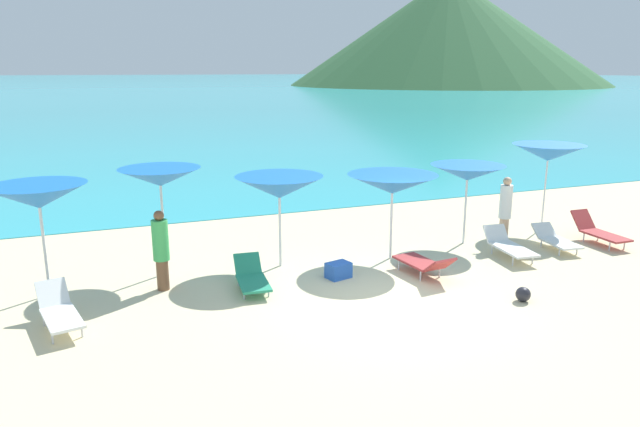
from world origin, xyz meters
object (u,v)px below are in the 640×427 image
lounge_chair_1 (59,311)px  beach_ball (523,294)px  umbrella_1 (160,177)px  beachgoer_1 (505,208)px  umbrella_4 (468,173)px  beachgoer_0 (161,248)px  umbrella_2 (279,187)px  lounge_chair_0 (598,231)px  cooler_box (338,270)px  lounge_chair_4 (555,239)px  umbrella_3 (392,184)px  lounge_chair_5 (252,277)px  lounge_chair_3 (424,263)px  umbrella_0 (38,197)px  lounge_chair_2 (509,245)px  umbrella_5 (548,153)px

lounge_chair_1 → beach_ball: 8.56m
umbrella_1 → beach_ball: size_ratio=8.15×
beachgoer_1 → lounge_chair_1: bearing=136.0°
umbrella_4 → beachgoer_0: 7.73m
umbrella_2 → umbrella_4: bearing=-0.1°
lounge_chair_0 → cooler_box: (-7.27, 0.05, -0.16)m
umbrella_4 → lounge_chair_0: 3.79m
lounge_chair_4 → cooler_box: size_ratio=2.96×
lounge_chair_0 → lounge_chair_1: lounge_chair_0 is taller
umbrella_3 → lounge_chair_5: umbrella_3 is taller
lounge_chair_0 → beachgoer_0: size_ratio=0.97×
umbrella_1 → umbrella_4: size_ratio=1.15×
lounge_chair_1 → beachgoer_1: beachgoer_1 is taller
umbrella_2 → lounge_chair_0: bearing=-8.8°
lounge_chair_1 → lounge_chair_3: size_ratio=1.04×
umbrella_3 → lounge_chair_1: umbrella_3 is taller
lounge_chair_0 → lounge_chair_5: size_ratio=1.08×
umbrella_0 → lounge_chair_2: umbrella_0 is taller
lounge_chair_1 → lounge_chair_2: lounge_chair_1 is taller
umbrella_0 → cooler_box: (5.77, -1.18, -1.85)m
lounge_chair_3 → lounge_chair_0: bearing=178.9°
lounge_chair_1 → cooler_box: 5.53m
beachgoer_0 → cooler_box: bearing=-98.1°
lounge_chair_1 → beach_ball: (8.33, -1.97, -0.17)m
umbrella_3 → beachgoer_1: bearing=1.1°
umbrella_0 → lounge_chair_0: 13.21m
lounge_chair_0 → lounge_chair_3: lounge_chair_0 is taller
umbrella_3 → lounge_chair_5: (-3.59, -0.72, -1.55)m
cooler_box → umbrella_1: bearing=140.0°
umbrella_5 → lounge_chair_5: (-8.78, -1.48, -1.92)m
beachgoer_1 → beach_ball: size_ratio=6.00×
lounge_chair_0 → beach_ball: lounge_chair_0 is taller
umbrella_1 → lounge_chair_1: umbrella_1 is taller
umbrella_0 → umbrella_4: umbrella_0 is taller
umbrella_0 → umbrella_1: size_ratio=0.96×
lounge_chair_5 → lounge_chair_4: bearing=4.2°
lounge_chair_2 → lounge_chair_4: lounge_chair_2 is taller
lounge_chair_1 → lounge_chair_2: 9.88m
cooler_box → umbrella_2: bearing=112.3°
umbrella_0 → lounge_chair_3: umbrella_0 is taller
lounge_chair_0 → umbrella_0: bearing=175.5°
lounge_chair_1 → lounge_chair_3: bearing=-12.7°
umbrella_2 → umbrella_5: size_ratio=0.87×
lounge_chair_0 → beachgoer_1: beachgoer_1 is taller
umbrella_1 → cooler_box: 4.29m
umbrella_1 → lounge_chair_5: size_ratio=1.58×
umbrella_5 → lounge_chair_0: 2.47m
lounge_chair_1 → umbrella_0: bearing=86.3°
lounge_chair_4 → lounge_chair_5: (-7.79, 0.12, -0.00)m
beach_ball → umbrella_2: bearing=135.2°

